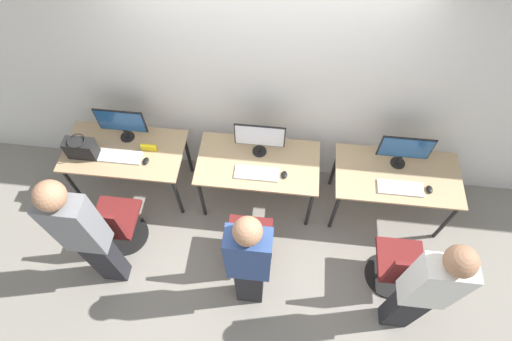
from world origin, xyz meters
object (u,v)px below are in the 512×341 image
Objects in this scene: monitor_center at (260,137)px; handbag at (81,148)px; mouse_left at (146,161)px; mouse_center at (284,175)px; keyboard_center at (257,173)px; office_chair_right at (399,269)px; keyboard_right at (400,188)px; monitor_right at (405,149)px; person_center at (249,263)px; office_chair_left at (115,225)px; office_chair_center at (249,245)px; keyboard_left at (120,157)px; monitor_left at (121,123)px; mouse_right at (429,189)px; person_right at (425,290)px; person_left at (84,235)px.

monitor_center is 1.67× the size of handbag.
mouse_center is (1.41, -0.01, 0.00)m from mouse_left.
office_chair_right reaches higher than keyboard_center.
keyboard_right is at bearing -11.76° from monitor_center.
office_chair_right is at bearing -15.60° from mouse_left.
person_center is at bearing -137.29° from monitor_right.
person_center is at bearing -40.52° from mouse_left.
mouse_left is 0.21× the size of keyboard_right.
office_chair_center is at bearing -2.84° from office_chair_left.
office_chair_left is at bearing -163.54° from monitor_right.
mouse_left is at bearing 65.79° from office_chair_left.
keyboard_left is at bearing 154.46° from office_chair_center.
office_chair_center is (1.12, -0.64, -0.37)m from mouse_left.
office_chair_left is (0.02, -0.60, -0.37)m from keyboard_left.
mouse_center is 0.78m from office_chair_center.
monitor_left and monitor_right have the same top height.
person_center is at bearing -41.73° from monitor_left.
monitor_center is at bearing 170.50° from mouse_right.
keyboard_center is 1.00× the size of keyboard_right.
monitor_left is at bearing 154.32° from person_right.
person_center is (0.05, -0.37, 0.53)m from office_chair_center.
office_chair_center is 1.63m from person_right.
person_center reaches higher than mouse_right.
monitor_left is 0.29× the size of person_right.
keyboard_left is at bearing -90.00° from monitor_left.
keyboard_center is at bearing -1.36° from handbag.
mouse_left is 2.82m from mouse_right.
person_center is 0.97× the size of person_right.
mouse_right is 0.05× the size of person_right.
office_chair_left is 2.84m from office_chair_right.
office_chair_right is (1.45, -0.97, -0.60)m from monitor_center.
person_center reaches higher than monitor_left.
monitor_right is 0.29× the size of person_right.
handbag is at bearing 167.09° from office_chair_right.
mouse_left is 0.05× the size of person_center.
office_chair_center reaches higher than mouse_left.
keyboard_left is 1.00× the size of keyboard_center.
office_chair_right is (-0.24, -0.69, -0.37)m from mouse_right.
office_chair_right reaches higher than mouse_center.
handbag is (-0.42, 0.95, -0.13)m from person_left.
person_center is 2.09m from handbag.
monitor_right is at bearing 5.79° from mouse_left.
office_chair_center and office_chair_right have the same top height.
mouse_center is at bearing 29.38° from person_left.
monitor_left reaches higher than keyboard_right.
monitor_left is at bearing 173.32° from keyboard_right.
mouse_left is at bearing 179.38° from mouse_right.
office_chair_left is at bearing -88.23° from keyboard_left.
office_chair_left is 2.07× the size of keyboard_right.
office_chair_left is at bearing -161.56° from mouse_center.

